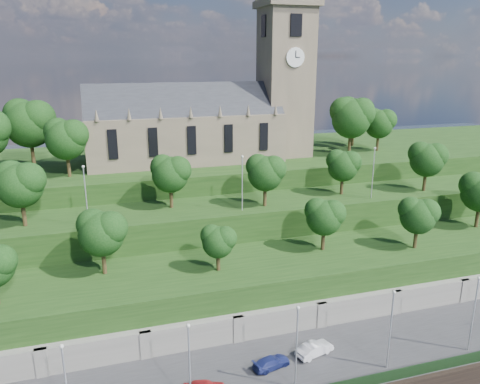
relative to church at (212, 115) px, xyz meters
name	(u,v)px	position (x,y,z in m)	size (l,w,h in m)	color
promenade	(299,369)	(-0.79, -39.98, -21.52)	(160.00, 12.00, 2.00)	#2D2D30
retaining_wall	(278,326)	(-0.79, -34.01, -20.02)	(160.00, 2.10, 5.00)	slate
embankment_lower	(261,290)	(-0.79, -27.98, -18.52)	(160.00, 12.00, 8.00)	#193712
embankment_upper	(236,243)	(-0.79, -16.98, -16.52)	(160.00, 10.00, 12.00)	#193712
hilltop	(204,194)	(-0.79, 4.02, -15.02)	(160.00, 32.00, 15.00)	#193712
church	(212,115)	(0.00, 0.00, 0.00)	(38.60, 12.35, 27.60)	brown
trees_lower	(300,217)	(4.45, -27.51, -9.58)	(68.79, 9.05, 8.25)	#312513
trees_upper	(244,170)	(0.06, -17.85, -5.37)	(63.33, 8.06, 8.19)	#312513
trees_hilltop	(191,122)	(-3.85, -1.33, -0.76)	(72.65, 16.13, 10.90)	#312513
lamp_posts_promenade	(297,342)	(-2.79, -43.48, -15.60)	(60.36, 0.36, 8.61)	#B2B2B7
lamp_posts_upper	(242,179)	(-0.79, -19.98, -6.11)	(40.36, 0.36, 7.62)	#B2B2B7
car_middle	(315,349)	(1.16, -39.44, -19.82)	(1.48, 4.25, 1.40)	silver
car_right	(271,362)	(-3.90, -40.09, -19.94)	(1.63, 4.01, 1.17)	navy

